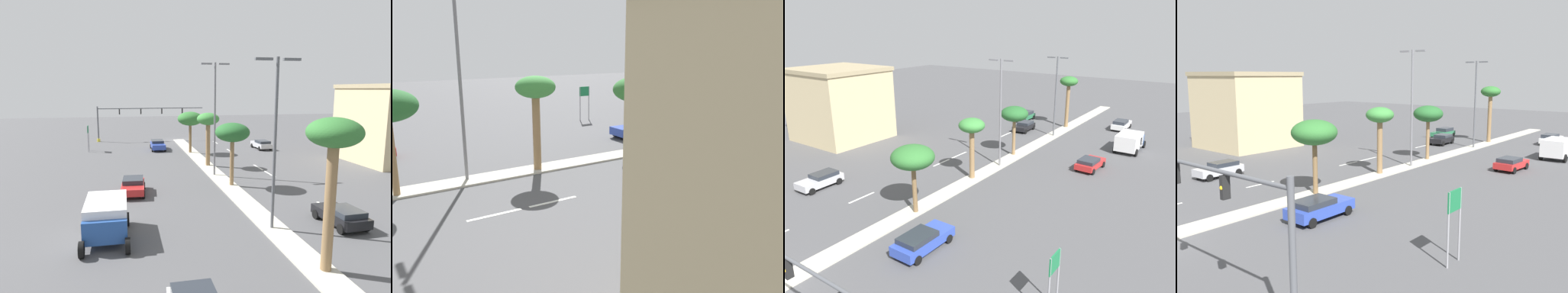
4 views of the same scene
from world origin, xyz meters
TOP-DOWN VIEW (x-y plane):
  - ground_plane at (0.00, 24.98)m, footprint 160.00×160.00m
  - median_curb at (0.00, 32.11)m, footprint 1.80×64.22m
  - lane_stripe_leading at (-5.73, 12.25)m, footprint 0.20×2.80m
  - lane_stripe_inboard at (-5.73, 23.37)m, footprint 0.20×2.80m
  - lane_stripe_rear at (-5.73, 26.61)m, footprint 0.20×2.80m
  - lane_stripe_right at (-5.73, 37.49)m, footprint 0.20×2.80m
  - traffic_signal_gantry at (8.28, -0.88)m, footprint 18.47×0.53m
  - directional_road_sign at (14.46, 8.50)m, footprint 0.10×1.27m
  - commercial_building at (-23.18, 23.47)m, footprint 10.51×10.17m
  - palm_tree_near at (0.29, 12.90)m, footprint 3.51×3.51m
  - palm_tree_mid at (-0.18, 21.55)m, footprint 2.59×2.59m
  - palm_tree_rear at (-0.37, 30.24)m, footprint 3.18×3.18m
  - palm_tree_leading at (-0.30, 46.03)m, footprint 2.60×2.60m
  - street_lamp_mid at (0.23, 26.16)m, footprint 2.90×0.24m
  - street_lamp_left at (0.13, 40.52)m, footprint 2.90×0.24m
  - sedan_green_front at (-7.62, 46.57)m, footprint 1.97×4.27m
  - sedan_red_near at (8.70, 30.82)m, footprint 2.24×4.08m
  - sedan_blue_leading at (4.52, 9.15)m, footprint 2.07×4.56m
  - sedan_black_mid at (-4.63, 40.82)m, footprint 2.22×3.97m
  - sedan_white_inboard at (6.86, 49.57)m, footprint 1.97×4.51m
  - sedan_silver_rear at (-10.87, 11.66)m, footprint 2.01×4.23m
  - box_truck at (10.50, 39.76)m, footprint 2.73×5.23m

SIDE VIEW (x-z plane):
  - ground_plane at x=0.00m, z-range 0.00..0.00m
  - lane_stripe_leading at x=-5.73m, z-range 0.00..0.01m
  - lane_stripe_inboard at x=-5.73m, z-range 0.00..0.01m
  - lane_stripe_rear at x=-5.73m, z-range 0.00..0.01m
  - lane_stripe_right at x=-5.73m, z-range 0.00..0.01m
  - median_curb at x=0.00m, z-range 0.00..0.12m
  - sedan_red_near at x=8.70m, z-range 0.06..1.35m
  - sedan_black_mid at x=-4.63m, z-range 0.07..1.35m
  - sedan_silver_rear at x=-10.87m, z-range 0.06..1.42m
  - sedan_green_front at x=-7.62m, z-range 0.05..1.47m
  - sedan_blue_leading at x=4.52m, z-range 0.07..1.45m
  - sedan_white_inboard at x=6.86m, z-range 0.05..1.51m
  - box_truck at x=10.50m, z-range 0.13..2.41m
  - directional_road_sign at x=14.46m, z-range 0.79..4.53m
  - traffic_signal_gantry at x=8.28m, z-range 1.12..7.15m
  - commercial_building at x=-23.18m, z-range 0.01..9.55m
  - palm_tree_near at x=0.29m, z-range 1.95..7.67m
  - palm_tree_rear at x=-0.37m, z-range 2.05..7.85m
  - palm_tree_mid at x=-0.18m, z-range 2.13..8.27m
  - street_lamp_left at x=0.13m, z-range 0.98..11.72m
  - palm_tree_leading at x=-0.30m, z-range 2.62..10.18m
  - street_lamp_mid at x=0.23m, z-range 0.99..12.43m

